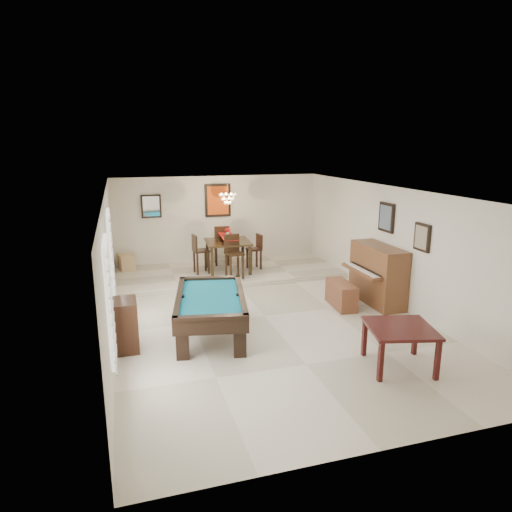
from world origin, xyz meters
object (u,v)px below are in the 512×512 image
apothecary_chest (126,325)px  dining_chair_west (201,254)px  dining_chair_east (254,252)px  pool_table (211,316)px  square_table (399,347)px  flower_vase (228,232)px  corner_bench (127,262)px  upright_piano (372,275)px  dining_table (228,254)px  dining_chair_north (222,245)px  chandelier (228,194)px  piano_bench (341,295)px  dining_chair_south (234,257)px

apothecary_chest → dining_chair_west: size_ratio=0.85×
apothecary_chest → dining_chair_east: size_ratio=0.94×
pool_table → square_table: bearing=-27.8°
flower_vase → corner_bench: 2.94m
upright_piano → dining_table: (-2.56, 3.08, -0.06)m
pool_table → upright_piano: upright_piano is taller
dining_chair_west → pool_table: bearing=166.0°
dining_chair_north → chandelier: 1.68m
upright_piano → flower_vase: 4.04m
flower_vase → dining_chair_east: (0.74, 0.03, -0.60)m
square_table → upright_piano: (1.15, 2.83, 0.31)m
pool_table → upright_piano: 3.87m
square_table → dining_chair_north: dining_chair_north is taller
pool_table → dining_chair_east: size_ratio=2.38×
dining_chair_east → piano_bench: bearing=12.3°
dining_table → dining_chair_south: bearing=-90.0°
corner_bench → chandelier: size_ratio=0.79×
square_table → apothecary_chest: (-4.17, 1.93, 0.10)m
flower_vase → pool_table: bearing=-108.0°
piano_bench → chandelier: (-1.80, 3.14, 1.93)m
pool_table → square_table: size_ratio=2.29×
dining_chair_south → dining_table: bearing=82.6°
dining_chair_south → chandelier: size_ratio=1.88×
apothecary_chest → dining_chair_south: bearing=49.9°
square_table → corner_bench: 7.97m
apothecary_chest → dining_chair_north: bearing=59.9°
dining_chair_west → square_table: bearing=-166.7°
dining_chair_east → pool_table: bearing=-34.0°
dining_chair_west → dining_chair_east: bearing=-96.5°
chandelier → dining_table: bearing=-117.2°
piano_bench → corner_bench: piano_bench is taller
square_table → piano_bench: size_ratio=1.01×
upright_piano → corner_bench: size_ratio=3.33×
dining_chair_south → dining_chair_west: 1.03m
square_table → chandelier: (-1.39, 5.94, 1.85)m
apothecary_chest → corner_bench: size_ratio=1.91×
square_table → upright_piano: size_ratio=0.64×
upright_piano → corner_bench: (-5.20, 4.04, -0.32)m
dining_chair_west → chandelier: 1.72m
pool_table → upright_piano: (3.79, 0.72, 0.27)m
upright_piano → dining_chair_west: size_ratio=1.49×
pool_table → dining_chair_east: bearing=73.6°
upright_piano → dining_table: bearing=129.7°
dining_chair_west → dining_chair_east: (1.46, -0.00, -0.05)m
pool_table → dining_chair_west: 3.87m
apothecary_chest → dining_chair_east: bearing=48.9°
square_table → pool_table: bearing=141.4°
dining_chair_south → square_table: bearing=-82.4°
upright_piano → dining_chair_north: bearing=123.7°
apothecary_chest → chandelier: size_ratio=1.50×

